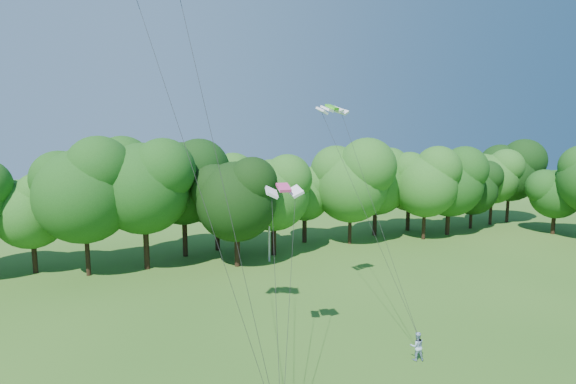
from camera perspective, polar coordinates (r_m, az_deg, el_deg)
name	(u,v)px	position (r m, az deg, el deg)	size (l,w,h in m)	color
utility_pole	(269,220)	(46.45, -2.42, -3.63)	(1.58, 0.79, 8.51)	beige
kite_flyer_right	(417,346)	(29.29, 16.06, -18.29)	(0.85, 0.66, 1.75)	#9EBCDC
kite_green	(332,107)	(33.08, 5.61, 10.69)	(2.57, 1.62, 0.47)	#40C91E
kite_pink	(284,188)	(24.99, -0.56, 0.57)	(2.16, 1.22, 0.44)	#D63B7F
tree_back_center	(236,188)	(44.47, -6.59, 0.52)	(8.78, 8.78, 12.77)	black
tree_back_east	(409,183)	(62.71, 15.14, 1.10)	(7.17, 7.17, 10.42)	black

